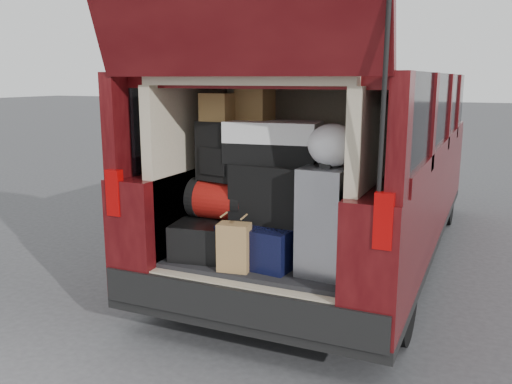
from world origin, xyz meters
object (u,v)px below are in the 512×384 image
(navy_hardshell, at_px, (270,239))
(silver_roller, at_px, (329,219))
(backpack, at_px, (219,151))
(black_hardshell, at_px, (213,235))
(kraft_bag, at_px, (234,247))
(red_duffel, at_px, (220,200))
(black_soft_case, at_px, (275,193))
(twotone_duffel, at_px, (273,142))

(navy_hardshell, xyz_separation_m, silver_roller, (0.42, -0.06, 0.20))
(navy_hardshell, distance_m, backpack, 0.69)
(black_hardshell, bearing_deg, kraft_bag, -51.53)
(black_hardshell, relative_size, kraft_bag, 1.95)
(silver_roller, bearing_deg, backpack, -179.62)
(navy_hardshell, bearing_deg, red_duffel, -171.03)
(kraft_bag, height_order, black_soft_case, black_soft_case)
(black_hardshell, height_order, navy_hardshell, navy_hardshell)
(black_hardshell, xyz_separation_m, twotone_duffel, (0.41, 0.09, 0.66))
(navy_hardshell, relative_size, twotone_duffel, 0.99)
(kraft_bag, distance_m, black_soft_case, 0.46)
(kraft_bag, relative_size, backpack, 0.76)
(black_soft_case, bearing_deg, twotone_duffel, 125.96)
(navy_hardshell, height_order, backpack, backpack)
(kraft_bag, bearing_deg, black_hardshell, 129.00)
(kraft_bag, height_order, twotone_duffel, twotone_duffel)
(black_soft_case, xyz_separation_m, twotone_duffel, (-0.04, 0.06, 0.33))
(black_hardshell, relative_size, silver_roller, 0.90)
(kraft_bag, height_order, backpack, backpack)
(twotone_duffel, bearing_deg, navy_hardshell, -94.15)
(red_duffel, distance_m, black_soft_case, 0.41)
(silver_roller, relative_size, kraft_bag, 2.18)
(black_soft_case, bearing_deg, kraft_bag, -111.80)
(backpack, bearing_deg, red_duffel, -20.01)
(red_duffel, height_order, twotone_duffel, twotone_duffel)
(silver_roller, xyz_separation_m, twotone_duffel, (-0.43, 0.12, 0.45))
(navy_hardshell, relative_size, red_duffel, 1.45)
(silver_roller, bearing_deg, kraft_bag, -150.86)
(black_soft_case, distance_m, twotone_duffel, 0.33)
(red_duffel, bearing_deg, silver_roller, -3.17)
(red_duffel, bearing_deg, black_soft_case, 2.53)
(backpack, height_order, twotone_duffel, twotone_duffel)
(red_duffel, relative_size, black_soft_case, 0.78)
(navy_hardshell, height_order, black_soft_case, black_soft_case)
(navy_hardshell, bearing_deg, silver_roller, -1.63)
(red_duffel, distance_m, twotone_duffel, 0.55)
(black_hardshell, distance_m, backpack, 0.59)
(silver_roller, height_order, backpack, backpack)
(black_hardshell, distance_m, black_soft_case, 0.56)
(backpack, bearing_deg, black_soft_case, 12.64)
(navy_hardshell, bearing_deg, backpack, -171.52)
(black_hardshell, height_order, backpack, backpack)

